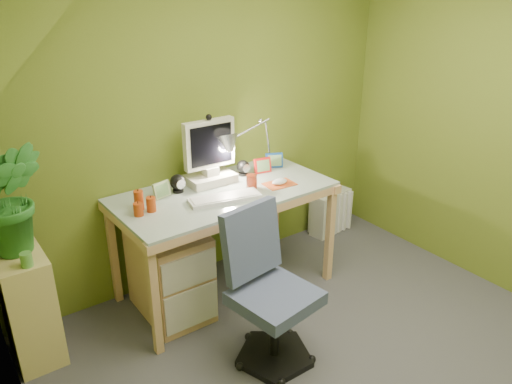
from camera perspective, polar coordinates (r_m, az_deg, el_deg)
floor at (r=3.18m, az=11.24°, el=-20.42°), size 3.20×3.20×0.01m
wall_back at (r=3.69m, az=-5.47°, el=8.03°), size 3.20×0.01×2.40m
wall_left at (r=1.78m, az=-24.47°, el=-12.04°), size 0.01×3.20×2.40m
slope_ceiling at (r=1.70m, az=-8.08°, el=12.28°), size 1.10×3.20×1.10m
desk at (r=3.64m, az=-3.53°, el=-5.66°), size 1.53×0.79×0.81m
monitor at (r=3.52m, az=-5.36°, el=4.98°), size 0.38×0.22×0.51m
speaker_left at (r=3.45m, az=-8.94°, el=1.00°), size 0.11×0.11×0.13m
speaker_right at (r=3.70m, az=-1.49°, el=2.78°), size 0.10×0.10×0.12m
keyboard at (r=3.31m, az=-3.58°, el=-0.71°), size 0.50×0.25×0.02m
mousepad at (r=3.56m, az=2.70°, el=0.92°), size 0.23×0.17×0.01m
mouse at (r=3.55m, az=2.71°, el=1.18°), size 0.13×0.10×0.04m
amber_tumbler at (r=3.47m, az=-0.50°, el=1.19°), size 0.09×0.09×0.10m
candle_cluster at (r=3.20m, az=-12.96°, el=-1.16°), size 0.18×0.17×0.13m
photo_frame_red at (r=3.75m, az=0.76°, el=3.06°), size 0.13×0.04×0.11m
photo_frame_blue at (r=3.86m, az=2.09°, el=3.65°), size 0.13×0.08×0.11m
photo_frame_green at (r=3.39m, az=-10.73°, el=0.25°), size 0.13×0.05×0.11m
desk_lamp at (r=3.74m, az=0.60°, el=6.85°), size 0.56×0.25×0.59m
side_ledge at (r=3.35m, az=-24.50°, el=-11.90°), size 0.26×0.41×0.71m
potted_plant at (r=3.08m, az=-26.07°, el=-0.67°), size 0.40×0.34×0.66m
green_cup at (r=3.02m, az=-24.75°, el=-7.05°), size 0.07×0.07×0.08m
task_chair at (r=2.97m, az=2.22°, el=-11.84°), size 0.58×0.58×0.91m
radiator at (r=4.60m, az=8.49°, el=-2.27°), size 0.41×0.21×0.39m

